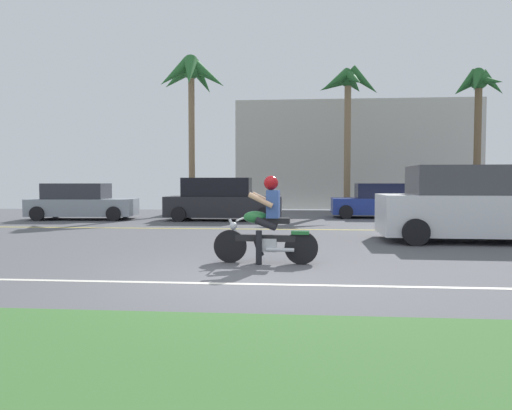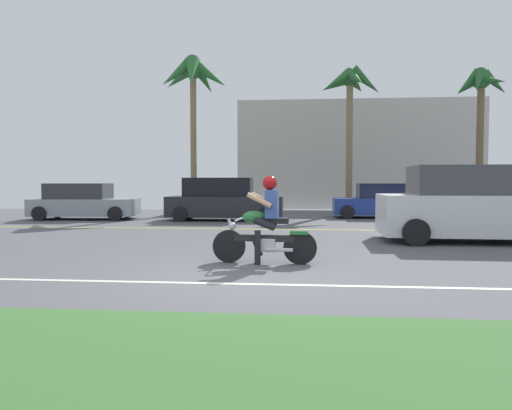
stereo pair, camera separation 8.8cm
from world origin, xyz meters
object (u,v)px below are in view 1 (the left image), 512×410
(suv_nearby, at_px, (480,205))
(palm_tree_0, at_px, (478,96))
(parked_car_0, at_px, (81,202))
(palm_tree_1, at_px, (191,83))
(parked_car_1, at_px, (222,201))
(palm_tree_2, at_px, (348,91))
(motorcyclist, at_px, (266,226))
(parked_car_2, at_px, (378,202))

(suv_nearby, distance_m, palm_tree_0, 11.25)
(parked_car_0, distance_m, palm_tree_1, 7.44)
(parked_car_1, distance_m, palm_tree_1, 6.70)
(palm_tree_0, xyz_separation_m, palm_tree_2, (-5.56, 1.30, 0.53))
(parked_car_1, relative_size, palm_tree_2, 0.63)
(motorcyclist, xyz_separation_m, palm_tree_0, (8.56, 13.49, 4.63))
(parked_car_2, bearing_deg, palm_tree_0, 22.06)
(parked_car_2, bearing_deg, parked_car_0, -171.02)
(parked_car_0, relative_size, palm_tree_2, 0.59)
(suv_nearby, xyz_separation_m, palm_tree_0, (3.40, 9.79, 4.38))
(suv_nearby, distance_m, palm_tree_2, 12.32)
(suv_nearby, bearing_deg, palm_tree_2, 101.00)
(motorcyclist, bearing_deg, parked_car_2, 71.22)
(motorcyclist, height_order, palm_tree_0, palm_tree_0)
(parked_car_2, distance_m, palm_tree_0, 6.79)
(palm_tree_1, xyz_separation_m, palm_tree_2, (7.35, 1.46, -0.22))
(parked_car_2, xyz_separation_m, palm_tree_1, (-8.31, 1.71, 5.38))
(parked_car_0, height_order, palm_tree_1, palm_tree_1)
(motorcyclist, height_order, suv_nearby, suv_nearby)
(suv_nearby, distance_m, parked_car_2, 8.02)
(parked_car_1, distance_m, palm_tree_0, 12.40)
(suv_nearby, distance_m, parked_car_0, 14.49)
(palm_tree_0, distance_m, palm_tree_1, 12.93)
(palm_tree_2, bearing_deg, parked_car_0, -155.34)
(suv_nearby, distance_m, parked_car_1, 9.63)
(palm_tree_1, height_order, palm_tree_2, palm_tree_1)
(palm_tree_0, relative_size, palm_tree_1, 0.89)
(parked_car_1, height_order, parked_car_2, parked_car_1)
(parked_car_2, height_order, palm_tree_0, palm_tree_0)
(palm_tree_0, bearing_deg, palm_tree_2, 166.81)
(parked_car_1, bearing_deg, motorcyclist, -76.43)
(parked_car_0, relative_size, palm_tree_0, 0.65)
(parked_car_2, xyz_separation_m, palm_tree_0, (4.60, 1.86, 4.64))
(parked_car_2, relative_size, palm_tree_0, 0.58)
(motorcyclist, xyz_separation_m, palm_tree_2, (3.00, 14.80, 5.16))
(parked_car_1, bearing_deg, parked_car_0, -179.94)
(parked_car_1, xyz_separation_m, palm_tree_1, (-2.00, 3.59, 5.29))
(suv_nearby, height_order, parked_car_1, suv_nearby)
(parked_car_1, relative_size, palm_tree_1, 0.62)
(palm_tree_2, bearing_deg, parked_car_1, -136.60)
(palm_tree_0, bearing_deg, parked_car_0, -167.23)
(palm_tree_1, distance_m, palm_tree_2, 7.49)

